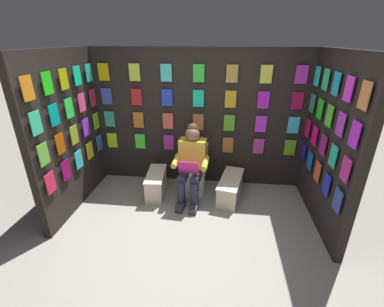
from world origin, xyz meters
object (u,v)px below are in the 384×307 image
Objects in this scene: toilet at (194,173)px; comic_longbox_near at (230,188)px; person_reading at (191,164)px; comic_longbox_far at (156,184)px.

toilet is 0.63m from comic_longbox_near.
person_reading is 1.69× the size of comic_longbox_far.
comic_longbox_near is (-0.59, 0.13, -0.15)m from toilet.
person_reading reaches higher than comic_longbox_near.
comic_longbox_far is at bearing 20.92° from toilet.
toilet is 1.10× the size of comic_longbox_far.
comic_longbox_far is at bearing 13.54° from comic_longbox_near.
toilet is at bearing -89.41° from person_reading.
comic_longbox_near is 1.18m from comic_longbox_far.
toilet is 0.35m from person_reading.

